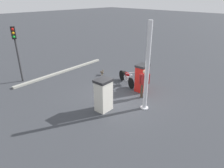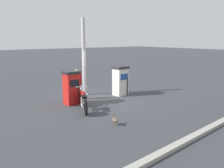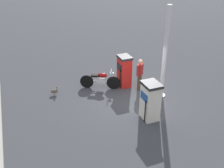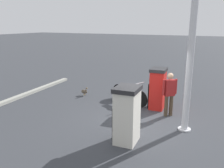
{
  "view_description": "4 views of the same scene",
  "coord_description": "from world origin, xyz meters",
  "px_view_note": "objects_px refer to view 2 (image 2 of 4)",
  "views": [
    {
      "loc": [
        -6.38,
        7.37,
        5.19
      ],
      "look_at": [
        0.53,
        0.3,
        0.8
      ],
      "focal_mm": 32.5,
      "sensor_mm": 36.0,
      "label": 1
    },
    {
      "loc": [
        9.79,
        -6.68,
        3.12
      ],
      "look_at": [
        0.61,
        0.38,
        0.87
      ],
      "focal_mm": 37.73,
      "sensor_mm": 36.0,
      "label": 2
    },
    {
      "loc": [
        4.1,
        9.58,
        6.2
      ],
      "look_at": [
        1.07,
        0.12,
        1.07
      ],
      "focal_mm": 41.97,
      "sensor_mm": 36.0,
      "label": 3
    },
    {
      "loc": [
        -2.43,
        7.08,
        3.26
      ],
      "look_at": [
        1.16,
        -0.04,
        1.18
      ],
      "focal_mm": 37.53,
      "sensor_mm": 36.0,
      "label": 4
    }
  ],
  "objects_px": {
    "fuel_pump_near": "(72,88)",
    "attendant_person": "(76,83)",
    "fuel_pump_far": "(120,81)",
    "canopy_support_pole": "(84,59)",
    "wandering_duck": "(115,120)",
    "motorcycle_near_pump": "(83,100)"
  },
  "relations": [
    {
      "from": "attendant_person",
      "to": "wandering_duck",
      "type": "relative_size",
      "value": 3.79
    },
    {
      "from": "fuel_pump_far",
      "to": "attendant_person",
      "type": "distance_m",
      "value": 2.51
    },
    {
      "from": "motorcycle_near_pump",
      "to": "wandering_duck",
      "type": "bearing_deg",
      "value": -0.86
    },
    {
      "from": "fuel_pump_far",
      "to": "wandering_duck",
      "type": "height_order",
      "value": "fuel_pump_far"
    },
    {
      "from": "attendant_person",
      "to": "wandering_duck",
      "type": "height_order",
      "value": "attendant_person"
    },
    {
      "from": "fuel_pump_far",
      "to": "attendant_person",
      "type": "height_order",
      "value": "fuel_pump_far"
    },
    {
      "from": "motorcycle_near_pump",
      "to": "canopy_support_pole",
      "type": "bearing_deg",
      "value": 148.12
    },
    {
      "from": "fuel_pump_near",
      "to": "motorcycle_near_pump",
      "type": "distance_m",
      "value": 1.25
    },
    {
      "from": "fuel_pump_near",
      "to": "canopy_support_pole",
      "type": "xyz_separation_m",
      "value": [
        -1.33,
        1.5,
        1.22
      ]
    },
    {
      "from": "attendant_person",
      "to": "canopy_support_pole",
      "type": "xyz_separation_m",
      "value": [
        -0.74,
        0.92,
        1.13
      ]
    },
    {
      "from": "attendant_person",
      "to": "fuel_pump_far",
      "type": "bearing_deg",
      "value": 76.45
    },
    {
      "from": "fuel_pump_near",
      "to": "wandering_duck",
      "type": "height_order",
      "value": "fuel_pump_near"
    },
    {
      "from": "fuel_pump_far",
      "to": "canopy_support_pole",
      "type": "bearing_deg",
      "value": -131.04
    },
    {
      "from": "fuel_pump_far",
      "to": "motorcycle_near_pump",
      "type": "relative_size",
      "value": 0.87
    },
    {
      "from": "motorcycle_near_pump",
      "to": "canopy_support_pole",
      "type": "height_order",
      "value": "canopy_support_pole"
    },
    {
      "from": "fuel_pump_far",
      "to": "attendant_person",
      "type": "relative_size",
      "value": 1.02
    },
    {
      "from": "wandering_duck",
      "to": "canopy_support_pole",
      "type": "bearing_deg",
      "value": 161.47
    },
    {
      "from": "fuel_pump_near",
      "to": "fuel_pump_far",
      "type": "relative_size",
      "value": 0.99
    },
    {
      "from": "fuel_pump_near",
      "to": "attendant_person",
      "type": "height_order",
      "value": "fuel_pump_near"
    },
    {
      "from": "fuel_pump_far",
      "to": "canopy_support_pole",
      "type": "relative_size",
      "value": 0.38
    },
    {
      "from": "attendant_person",
      "to": "canopy_support_pole",
      "type": "bearing_deg",
      "value": 128.98
    },
    {
      "from": "motorcycle_near_pump",
      "to": "attendant_person",
      "type": "height_order",
      "value": "attendant_person"
    }
  ]
}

